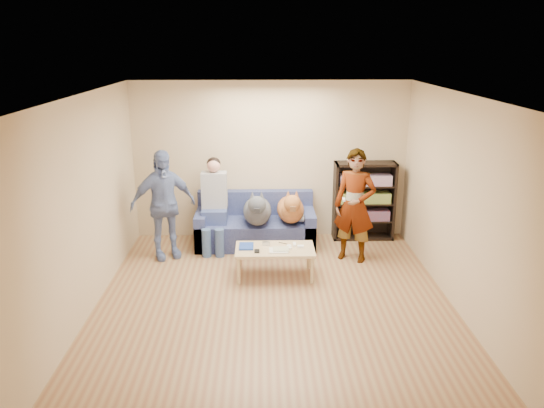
{
  "coord_description": "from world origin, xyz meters",
  "views": [
    {
      "loc": [
        -0.16,
        -6.05,
        3.18
      ],
      "look_at": [
        0.0,
        1.2,
        0.95
      ],
      "focal_mm": 35.0,
      "sensor_mm": 36.0,
      "label": 1
    }
  ],
  "objects_px": {
    "notebook_blue": "(246,246)",
    "sofa": "(255,227)",
    "person_standing_left": "(163,205)",
    "person_standing_right": "(355,206)",
    "person_seated": "(214,201)",
    "bookshelf": "(364,199)",
    "dog_tan": "(291,209)",
    "camera_silver": "(266,243)",
    "dog_gray": "(257,210)",
    "coffee_table": "(275,251)"
  },
  "relations": [
    {
      "from": "camera_silver",
      "to": "dog_gray",
      "type": "distance_m",
      "value": 0.93
    },
    {
      "from": "dog_gray",
      "to": "dog_tan",
      "type": "bearing_deg",
      "value": 9.99
    },
    {
      "from": "notebook_blue",
      "to": "sofa",
      "type": "distance_m",
      "value": 1.24
    },
    {
      "from": "sofa",
      "to": "coffee_table",
      "type": "height_order",
      "value": "sofa"
    },
    {
      "from": "bookshelf",
      "to": "dog_gray",
      "type": "bearing_deg",
      "value": -164.42
    },
    {
      "from": "person_standing_left",
      "to": "dog_gray",
      "type": "height_order",
      "value": "person_standing_left"
    },
    {
      "from": "dog_tan",
      "to": "bookshelf",
      "type": "relative_size",
      "value": 0.9
    },
    {
      "from": "dog_gray",
      "to": "bookshelf",
      "type": "distance_m",
      "value": 1.84
    },
    {
      "from": "dog_gray",
      "to": "person_seated",
      "type": "bearing_deg",
      "value": 168.98
    },
    {
      "from": "person_seated",
      "to": "bookshelf",
      "type": "bearing_deg",
      "value": 8.38
    },
    {
      "from": "dog_gray",
      "to": "coffee_table",
      "type": "relative_size",
      "value": 1.15
    },
    {
      "from": "dog_tan",
      "to": "bookshelf",
      "type": "distance_m",
      "value": 1.3
    },
    {
      "from": "person_standing_right",
      "to": "dog_tan",
      "type": "distance_m",
      "value": 1.07
    },
    {
      "from": "coffee_table",
      "to": "person_standing_right",
      "type": "bearing_deg",
      "value": 26.01
    },
    {
      "from": "sofa",
      "to": "dog_tan",
      "type": "height_order",
      "value": "dog_tan"
    },
    {
      "from": "camera_silver",
      "to": "person_seated",
      "type": "distance_m",
      "value": 1.35
    },
    {
      "from": "person_standing_left",
      "to": "notebook_blue",
      "type": "height_order",
      "value": "person_standing_left"
    },
    {
      "from": "coffee_table",
      "to": "person_standing_left",
      "type": "bearing_deg",
      "value": 155.94
    },
    {
      "from": "dog_tan",
      "to": "coffee_table",
      "type": "height_order",
      "value": "dog_tan"
    },
    {
      "from": "dog_gray",
      "to": "bookshelf",
      "type": "height_order",
      "value": "bookshelf"
    },
    {
      "from": "dog_gray",
      "to": "bookshelf",
      "type": "bearing_deg",
      "value": 15.58
    },
    {
      "from": "person_standing_left",
      "to": "person_standing_right",
      "type": "bearing_deg",
      "value": -27.5
    },
    {
      "from": "camera_silver",
      "to": "bookshelf",
      "type": "xyz_separation_m",
      "value": [
        1.64,
        1.39,
        0.23
      ]
    },
    {
      "from": "notebook_blue",
      "to": "coffee_table",
      "type": "distance_m",
      "value": 0.41
    },
    {
      "from": "person_standing_right",
      "to": "sofa",
      "type": "bearing_deg",
      "value": -179.67
    },
    {
      "from": "person_standing_left",
      "to": "bookshelf",
      "type": "height_order",
      "value": "person_standing_left"
    },
    {
      "from": "person_seated",
      "to": "dog_tan",
      "type": "height_order",
      "value": "person_seated"
    },
    {
      "from": "dog_tan",
      "to": "dog_gray",
      "type": "bearing_deg",
      "value": -170.01
    },
    {
      "from": "notebook_blue",
      "to": "person_seated",
      "type": "bearing_deg",
      "value": 115.8
    },
    {
      "from": "person_standing_right",
      "to": "camera_silver",
      "type": "relative_size",
      "value": 15.44
    },
    {
      "from": "person_standing_left",
      "to": "sofa",
      "type": "distance_m",
      "value": 1.58
    },
    {
      "from": "sofa",
      "to": "person_seated",
      "type": "relative_size",
      "value": 1.29
    },
    {
      "from": "person_standing_right",
      "to": "coffee_table",
      "type": "bearing_deg",
      "value": -128.76
    },
    {
      "from": "sofa",
      "to": "dog_gray",
      "type": "height_order",
      "value": "dog_gray"
    },
    {
      "from": "camera_silver",
      "to": "sofa",
      "type": "xyz_separation_m",
      "value": [
        -0.16,
        1.15,
        -0.16
      ]
    },
    {
      "from": "person_standing_left",
      "to": "dog_tan",
      "type": "relative_size",
      "value": 1.43
    },
    {
      "from": "bookshelf",
      "to": "person_seated",
      "type": "bearing_deg",
      "value": -171.62
    },
    {
      "from": "notebook_blue",
      "to": "person_standing_left",
      "type": "bearing_deg",
      "value": 151.25
    },
    {
      "from": "dog_gray",
      "to": "dog_tan",
      "type": "height_order",
      "value": "dog_gray"
    },
    {
      "from": "dog_gray",
      "to": "dog_tan",
      "type": "relative_size",
      "value": 1.08
    },
    {
      "from": "dog_tan",
      "to": "coffee_table",
      "type": "xyz_separation_m",
      "value": [
        -0.28,
        -1.11,
        -0.27
      ]
    },
    {
      "from": "notebook_blue",
      "to": "bookshelf",
      "type": "distance_m",
      "value": 2.42
    },
    {
      "from": "person_seated",
      "to": "dog_tan",
      "type": "xyz_separation_m",
      "value": [
        1.21,
        -0.04,
        -0.13
      ]
    },
    {
      "from": "person_standing_right",
      "to": "camera_silver",
      "type": "height_order",
      "value": "person_standing_right"
    },
    {
      "from": "person_seated",
      "to": "coffee_table",
      "type": "xyz_separation_m",
      "value": [
        0.93,
        -1.15,
        -0.4
      ]
    },
    {
      "from": "notebook_blue",
      "to": "camera_silver",
      "type": "bearing_deg",
      "value": 14.04
    },
    {
      "from": "dog_tan",
      "to": "person_seated",
      "type": "bearing_deg",
      "value": 178.16
    },
    {
      "from": "person_standing_left",
      "to": "sofa",
      "type": "xyz_separation_m",
      "value": [
        1.38,
        0.53,
        -0.56
      ]
    },
    {
      "from": "dog_gray",
      "to": "person_standing_right",
      "type": "bearing_deg",
      "value": -16.48
    },
    {
      "from": "camera_silver",
      "to": "dog_tan",
      "type": "relative_size",
      "value": 0.09
    }
  ]
}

